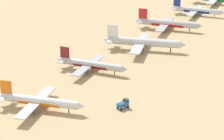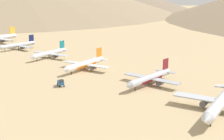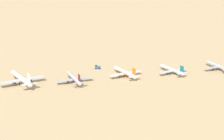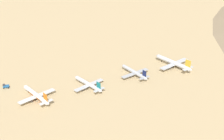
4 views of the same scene
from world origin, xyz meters
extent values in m
plane|color=tan|center=(0.00, 0.00, 0.00)|extent=(2244.44, 2244.44, 0.00)
cylinder|color=#B2B7C1|center=(-16.34, -138.77, 3.74)|extent=(32.12, 4.62, 3.38)
cone|color=#B2B7C1|center=(1.08, -138.10, 3.74)|extent=(2.97, 3.42, 3.31)
cube|color=#A4A8B2|center=(-17.67, -138.82, 3.14)|extent=(5.62, 30.39, 0.40)
cylinder|color=#4C4C54|center=(-17.17, -133.46, 1.92)|extent=(3.81, 2.19, 2.05)
cylinder|color=#4C4C54|center=(-16.76, -144.13, 1.92)|extent=(3.81, 2.19, 2.05)
cylinder|color=black|center=(-4.18, -138.30, 1.70)|extent=(0.39, 0.39, 3.40)
cylinder|color=black|center=(-18.65, -136.55, 1.70)|extent=(0.39, 0.39, 3.40)
cylinder|color=black|center=(-18.47, -141.17, 1.70)|extent=(0.39, 0.39, 3.40)
cylinder|color=silver|center=(-11.72, -91.22, 3.76)|extent=(32.40, 8.51, 3.41)
cone|color=silver|center=(5.62, -88.41, 3.76)|extent=(3.36, 3.75, 3.34)
cone|color=silver|center=(-28.88, -93.99, 3.76)|extent=(2.97, 3.43, 3.07)
cube|color=#14727F|center=(-25.70, -93.48, 7.75)|extent=(4.92, 1.10, 6.27)
cube|color=#B6BBC5|center=(-26.23, -93.56, 4.10)|extent=(4.55, 11.08, 0.32)
cube|color=#B6BBC5|center=(-13.05, -91.43, 3.17)|extent=(9.29, 30.80, 0.40)
cylinder|color=#4C4C54|center=(-13.20, -86.01, 1.94)|extent=(4.05, 2.64, 2.06)
cylinder|color=#4C4C54|center=(-11.48, -96.62, 1.94)|extent=(4.05, 2.64, 2.06)
cylinder|color=black|center=(0.38, -89.26, 1.71)|extent=(0.39, 0.39, 3.42)
cylinder|color=black|center=(-14.30, -89.27, 1.71)|extent=(0.39, 0.39, 3.42)
cylinder|color=black|center=(-13.56, -93.87, 1.71)|extent=(0.39, 0.39, 3.42)
cylinder|color=silver|center=(-4.11, -46.35, 4.03)|extent=(34.71, 8.78, 3.65)
cone|color=silver|center=(14.49, -43.54, 4.03)|extent=(3.57, 3.99, 3.57)
cone|color=silver|center=(-22.52, -49.14, 4.03)|extent=(3.15, 3.65, 3.28)
cube|color=orange|center=(-19.10, -48.63, 8.30)|extent=(5.27, 1.12, 6.72)
cube|color=silver|center=(-19.67, -48.71, 4.40)|extent=(4.76, 11.85, 0.35)
cube|color=silver|center=(-5.53, -46.57, 3.39)|extent=(9.63, 32.98, 0.43)
cylinder|color=#4C4C54|center=(-5.64, -40.76, 2.07)|extent=(4.32, 2.79, 2.21)
cylinder|color=#4C4C54|center=(-3.91, -52.15, 2.07)|extent=(4.32, 2.79, 2.21)
cylinder|color=black|center=(8.87, -44.39, 1.83)|extent=(0.42, 0.42, 3.67)
cylinder|color=black|center=(-6.86, -44.25, 1.83)|extent=(0.42, 0.42, 3.67)
cylinder|color=black|center=(-6.11, -49.18, 1.83)|extent=(0.42, 0.42, 3.67)
cylinder|color=orange|center=(-4.11, -46.35, 3.76)|extent=(19.34, 6.46, 3.65)
cylinder|color=#B2B7C1|center=(-3.82, 2.21, 4.00)|extent=(34.41, 4.54, 3.62)
cone|color=#B2B7C1|center=(14.86, 2.72, 4.00)|extent=(3.15, 3.63, 3.55)
cone|color=#B2B7C1|center=(-22.31, 1.72, 4.00)|extent=(2.76, 3.33, 3.26)
cube|color=maroon|center=(-18.88, 1.81, 8.25)|extent=(5.25, 0.47, 6.67)
cube|color=#A4A8B2|center=(-19.45, 1.79, 4.37)|extent=(3.36, 11.52, 0.34)
cube|color=#A4A8B2|center=(-5.25, 2.18, 3.37)|extent=(5.64, 32.53, 0.43)
cylinder|color=#4C4C54|center=(-4.64, 7.91, 2.06)|extent=(4.06, 2.30, 2.19)
cylinder|color=#4C4C54|center=(-4.33, -3.52, 2.06)|extent=(4.06, 2.30, 2.19)
cylinder|color=black|center=(9.22, 2.56, 1.82)|extent=(0.42, 0.42, 3.64)
cylinder|color=black|center=(-6.27, 4.63, 1.82)|extent=(0.42, 0.42, 3.64)
cylinder|color=black|center=(-6.14, -0.33, 1.82)|extent=(0.42, 0.42, 3.64)
cylinder|color=maroon|center=(-3.82, 2.21, 3.73)|extent=(18.97, 4.14, 3.63)
cylinder|color=silver|center=(8.86, 45.83, 4.94)|extent=(42.43, 12.40, 4.47)
cone|color=silver|center=(31.50, 50.20, 4.94)|extent=(4.53, 5.01, 4.38)
cone|color=silver|center=(-13.55, 41.51, 4.94)|extent=(4.00, 4.57, 4.02)
cube|color=white|center=(-9.39, 42.32, 10.18)|extent=(6.43, 1.63, 8.23)
cube|color=#B6BBC5|center=(-10.09, 42.18, 5.39)|extent=(6.37, 14.57, 0.42)
cube|color=#B6BBC5|center=(7.13, 45.50, 4.16)|extent=(13.34, 40.39, 0.53)
cylinder|color=#4C4C54|center=(6.71, 52.61, 2.54)|extent=(5.36, 3.59, 2.71)
cylinder|color=#4C4C54|center=(9.38, 38.75, 2.54)|extent=(5.36, 3.59, 2.71)
cylinder|color=black|center=(24.66, 48.88, 2.25)|extent=(0.52, 0.52, 4.49)
cylinder|color=black|center=(5.39, 48.28, 2.25)|extent=(0.52, 0.52, 4.49)
cylinder|color=black|center=(6.55, 42.27, 2.25)|extent=(0.52, 0.52, 4.49)
cube|color=#1E5999|center=(27.82, -31.08, 1.95)|extent=(4.28, 5.68, 1.70)
cube|color=#333338|center=(28.54, -29.54, 3.35)|extent=(2.64, 2.51, 1.10)
cylinder|color=black|center=(27.61, -28.80, 0.55)|extent=(0.78, 1.14, 1.10)
cylinder|color=black|center=(29.70, -29.77, 0.55)|extent=(0.78, 1.14, 1.10)
cylinder|color=black|center=(25.95, -32.38, 0.55)|extent=(0.78, 1.14, 1.10)
cylinder|color=black|center=(28.03, -33.35, 0.55)|extent=(0.78, 1.14, 1.10)
camera|label=1|loc=(93.28, -190.39, 84.25)|focal=71.63mm
camera|label=2|loc=(130.37, 94.90, 48.26)|focal=52.32mm
camera|label=3|loc=(-328.14, 92.20, 111.88)|focal=64.33mm
camera|label=4|loc=(-215.13, 20.83, 133.25)|focal=48.50mm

